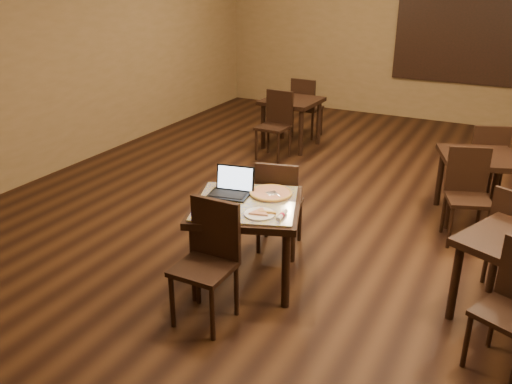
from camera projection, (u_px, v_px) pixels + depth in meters
The scene contains 20 objects.
ground at pixel (334, 224), 5.98m from camera, with size 10.00×10.00×0.00m, color black.
wall_back at pixel (435, 36), 9.51m from camera, with size 8.00×0.02×3.00m, color olive.
wall_left at pixel (51, 60), 7.09m from camera, with size 0.02×10.00×3.00m, color olive.
mural at pixel (465, 35), 9.25m from camera, with size 2.34×0.05×1.64m.
tiled_table at pixel (246, 213), 4.67m from camera, with size 1.18×1.18×0.76m.
chair_main_near at pixel (209, 255), 4.21m from camera, with size 0.43×0.43×0.98m.
chair_main_far at pixel (278, 201), 5.22m from camera, with size 0.49×0.49×0.95m.
laptop at pixel (232, 187), 4.78m from camera, with size 0.39×0.33×0.24m.
plate at pixel (260, 214), 4.39m from camera, with size 0.25×0.25×0.01m, color white.
pizza_slice at pixel (260, 212), 4.39m from camera, with size 0.19×0.19×0.02m, color beige, non-canonical shape.
pizza_pan at pixel (271, 194), 4.78m from camera, with size 0.36×0.36×0.01m, color silver.
pizza_whole at pixel (271, 193), 4.77m from camera, with size 0.38×0.38×0.03m.
spatula at pixel (272, 193), 4.75m from camera, with size 0.09×0.22×0.01m, color silver.
napkin_roll at pixel (282, 215), 4.34m from camera, with size 0.05×0.18×0.04m.
other_table_a at pixel (478, 166), 5.91m from camera, with size 1.01×1.01×0.74m.
other_table_a_chair_near at pixel (467, 189), 5.49m from camera, with size 0.53×0.53×0.96m.
other_table_a_chair_far at pixel (485, 158), 6.38m from camera, with size 0.53×0.53×0.96m.
other_table_b at pixel (292, 107), 8.32m from camera, with size 0.85×0.85×0.76m.
other_table_b_chair_near at pixel (276, 121), 7.88m from camera, with size 0.44×0.44×0.98m.
other_table_b_chair_far at pixel (305, 104), 8.82m from camera, with size 0.44×0.44×0.98m.
Camera 1 is at (1.69, -5.18, 2.63)m, focal length 38.00 mm.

